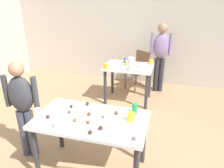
{
  "coord_description": "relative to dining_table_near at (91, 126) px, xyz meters",
  "views": [
    {
      "loc": [
        0.7,
        -1.99,
        2.1
      ],
      "look_at": [
        -0.04,
        0.73,
        0.9
      ],
      "focal_mm": 35.07,
      "sensor_mm": 36.0,
      "label": 1
    }
  ],
  "objects": [
    {
      "name": "cup_far_0",
      "position": [
        0.01,
        2.02,
        0.16
      ],
      "size": [
        0.08,
        0.08,
        0.11
      ],
      "primitive_type": "cylinder",
      "color": "yellow",
      "rests_on": "dining_table_far"
    },
    {
      "name": "person_adult_far",
      "position": [
        0.6,
        2.66,
        0.26
      ],
      "size": [
        0.46,
        0.25,
        1.51
      ],
      "color": "#28282D",
      "rests_on": "ground_plane"
    },
    {
      "name": "cake_ball_2",
      "position": [
        -0.15,
        -0.11,
        0.12
      ],
      "size": [
        0.05,
        0.05,
        0.05
      ],
      "primitive_type": "sphere",
      "color": "brown",
      "rests_on": "dining_table_near"
    },
    {
      "name": "cup_near_1",
      "position": [
        0.45,
        0.08,
        0.15
      ],
      "size": [
        0.09,
        0.09,
        0.1
      ],
      "primitive_type": "cylinder",
      "color": "yellow",
      "rests_on": "dining_table_near"
    },
    {
      "name": "cup_far_3",
      "position": [
        0.46,
        2.23,
        0.15
      ],
      "size": [
        0.08,
        0.08,
        0.09
      ],
      "primitive_type": "cylinder",
      "color": "yellow",
      "rests_on": "dining_table_far"
    },
    {
      "name": "soda_can",
      "position": [
        0.46,
        0.27,
        0.16
      ],
      "size": [
        0.07,
        0.07,
        0.12
      ],
      "primitive_type": "cylinder",
      "color": "#198438",
      "rests_on": "dining_table_near"
    },
    {
      "name": "cake_ball_0",
      "position": [
        0.18,
        -0.18,
        0.13
      ],
      "size": [
        0.05,
        0.05,
        0.05
      ],
      "primitive_type": "sphere",
      "color": "#3D2319",
      "rests_on": "dining_table_near"
    },
    {
      "name": "dining_table_far",
      "position": [
        0.04,
        2.01,
        -0.03
      ],
      "size": [
        0.93,
        0.66,
        0.75
      ],
      "color": "silver",
      "rests_on": "ground_plane"
    },
    {
      "name": "cake_ball_10",
      "position": [
        -0.16,
        0.29,
        0.12
      ],
      "size": [
        0.05,
        0.05,
        0.05
      ],
      "primitive_type": "sphere",
      "color": "#3D2319",
      "rests_on": "dining_table_near"
    },
    {
      "name": "cake_ball_8",
      "position": [
        0.26,
        0.16,
        0.13
      ],
      "size": [
        0.05,
        0.05,
        0.05
      ],
      "primitive_type": "sphere",
      "color": "brown",
      "rests_on": "dining_table_near"
    },
    {
      "name": "pitcher_far",
      "position": [
        0.13,
        1.76,
        0.22
      ],
      "size": [
        0.13,
        0.13,
        0.25
      ],
      "primitive_type": "cylinder",
      "color": "white",
      "rests_on": "dining_table_far"
    },
    {
      "name": "donut_far_0",
      "position": [
        -0.0,
        1.75,
        0.12
      ],
      "size": [
        0.12,
        0.12,
        0.04
      ],
      "primitive_type": "torus",
      "color": "white",
      "rests_on": "dining_table_far"
    },
    {
      "name": "cup_far_2",
      "position": [
        -0.06,
        2.19,
        0.15
      ],
      "size": [
        0.08,
        0.08,
        0.1
      ],
      "primitive_type": "cylinder",
      "color": "#3351B2",
      "rests_on": "dining_table_far"
    },
    {
      "name": "mixing_bowl",
      "position": [
        -0.23,
        -0.23,
        0.14
      ],
      "size": [
        0.2,
        0.2,
        0.07
      ],
      "primitive_type": "cylinder",
      "color": "white",
      "rests_on": "dining_table_near"
    },
    {
      "name": "chair_far_table",
      "position": [
        0.15,
        2.68,
        -0.15
      ],
      "size": [
        0.56,
        0.56,
        0.87
      ],
      "color": "brown",
      "rests_on": "ground_plane"
    },
    {
      "name": "donut_far_1",
      "position": [
        0.25,
        2.0,
        0.12
      ],
      "size": [
        0.12,
        0.12,
        0.03
      ],
      "primitive_type": "torus",
      "color": "pink",
      "rests_on": "dining_table_far"
    },
    {
      "name": "cake_ball_12",
      "position": [
        -0.29,
        0.04,
        0.12
      ],
      "size": [
        0.04,
        0.04,
        0.04
      ],
      "primitive_type": "sphere",
      "color": "brown",
      "rests_on": "dining_table_near"
    },
    {
      "name": "cake_ball_4",
      "position": [
        0.1,
        -0.28,
        0.12
      ],
      "size": [
        0.05,
        0.05,
        0.05
      ],
      "primitive_type": "sphere",
      "color": "#3D2319",
      "rests_on": "dining_table_near"
    },
    {
      "name": "fork_near",
      "position": [
        -0.43,
        0.23,
        0.1
      ],
      "size": [
        0.17,
        0.02,
        0.01
      ],
      "primitive_type": "cube",
      "color": "silver",
      "rests_on": "dining_table_near"
    },
    {
      "name": "person_girl_near",
      "position": [
        -0.93,
        0.04,
        0.15
      ],
      "size": [
        0.46,
        0.24,
        1.35
      ],
      "color": "#383D4C",
      "rests_on": "ground_plane"
    },
    {
      "name": "cake_ball_11",
      "position": [
        -0.3,
        -0.1,
        0.13
      ],
      "size": [
        0.05,
        0.05,
        0.05
      ],
      "primitive_type": "sphere",
      "color": "#3D2319",
      "rests_on": "dining_table_near"
    },
    {
      "name": "cake_ball_7",
      "position": [
        0.13,
        0.05,
        0.12
      ],
      "size": [
        0.04,
        0.04,
        0.04
      ],
      "primitive_type": "sphere",
      "color": "brown",
      "rests_on": "dining_table_near"
    },
    {
      "name": "cake_ball_6",
      "position": [
        0.55,
        -0.26,
        0.12
      ],
      "size": [
        0.04,
        0.04,
        0.04
      ],
      "primitive_type": "sphere",
      "color": "brown",
      "rests_on": "dining_table_near"
    },
    {
      "name": "cake_ball_5",
      "position": [
        -0.32,
        0.18,
        0.12
      ],
      "size": [
        0.04,
        0.04,
        0.04
      ],
      "primitive_type": "sphere",
      "color": "#3D2319",
      "rests_on": "dining_table_near"
    },
    {
      "name": "donut_far_3",
      "position": [
        0.37,
        2.1,
        0.12
      ],
      "size": [
        0.1,
        0.1,
        0.03
      ],
      "primitive_type": "torus",
      "color": "white",
      "rests_on": "dining_table_far"
    },
    {
      "name": "cake_ball_3",
      "position": [
        -0.48,
        -0.13,
        0.12
      ],
      "size": [
        0.05,
        0.05,
        0.05
      ],
      "primitive_type": "sphere",
      "color": "#3D2319",
      "rests_on": "dining_table_near"
    },
    {
      "name": "cup_far_1",
      "position": [
        -0.34,
        1.74,
        0.15
      ],
      "size": [
        0.08,
        0.08,
        0.09
      ],
      "primitive_type": "cylinder",
      "color": "yellow",
      "rests_on": "dining_table_far"
    },
    {
      "name": "cake_ball_1",
      "position": [
        -0.04,
        0.06,
        0.12
      ],
      "size": [
        0.05,
        0.05,
        0.05
      ],
      "primitive_type": "sphere",
      "color": "brown",
      "rests_on": "dining_table_near"
    },
    {
      "name": "cup_near_0",
      "position": [
        -0.6,
        -0.12,
        0.15
      ],
      "size": [
        0.07,
        0.07,
        0.11
      ],
      "primitive_type": "cylinder",
      "color": "white",
      "rests_on": "dining_table_near"
    },
    {
      "name": "donut_far_2",
      "position": [
        -0.19,
        2.09,
        0.12
      ],
      "size": [
        0.13,
        0.13,
        0.04
      ],
      "primitive_type": "torus",
      "color": "pink",
      "rests_on": "dining_table_far"
    },
    {
      "name": "wall_back",
      "position": [
        0.1,
        3.17,
        0.65
      ],
      "size": [
        6.4,
        0.1,
        2.6
      ],
      "primitive_type": "cube",
      "color": "#BCB2A3",
      "rests_on": "ground_plane"
    },
    {
      "name": "dining_table_near",
      "position": [
        0.0,
        0.0,
        0.0
      ],
      "size": [
        1.3,
        0.72,
        0.75
      ],
      "color": "silver",
      "rests_on": "ground_plane"
    },
    {
      "name": "cake_ball_9",
      "position": [
        0.01,
        -0.11,
        0.12
      ],
      "size": [
        0.04,
        0.04,
        0.04
      ],
      "primitive_type": "sphere",
      "color": "brown",
      "rests_on": "dining_table_near"
    }
  ]
}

